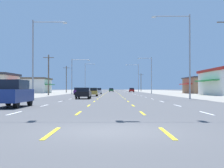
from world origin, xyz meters
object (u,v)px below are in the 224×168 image
at_px(sedan_inner_left_far, 98,91).
at_px(streetlight_right_row_2, 137,76).
at_px(hatchback_far_left_midfar, 79,91).
at_px(suv_far_left_nearest, 12,93).
at_px(streetlight_left_row_2, 86,76).
at_px(streetlight_left_row_0, 37,53).
at_px(sedan_inner_left_mid, 93,92).
at_px(streetlight_right_row_0, 186,50).
at_px(streetlight_left_row_1, 74,73).
at_px(streetlight_right_row_1, 150,73).
at_px(sedan_inner_left_near, 84,93).
at_px(hatchback_far_right_farther, 132,90).
at_px(sedan_center_turn_farthest, 112,90).

xyz_separation_m(sedan_inner_left_far, streetlight_right_row_2, (12.92, 43.66, 5.43)).
bearing_deg(sedan_inner_left_far, hatchback_far_left_midfar, -117.84).
xyz_separation_m(suv_far_left_nearest, streetlight_left_row_2, (-2.62, 94.75, 5.18)).
bearing_deg(hatchback_far_left_midfar, streetlight_left_row_0, -95.52).
height_order(sedan_inner_left_mid, streetlight_left_row_2, streetlight_left_row_2).
bearing_deg(streetlight_left_row_2, streetlight_right_row_0, -75.89).
distance_m(streetlight_left_row_1, streetlight_right_row_1, 19.41).
relative_size(streetlight_right_row_1, streetlight_left_row_2, 0.86).
bearing_deg(hatchback_far_left_midfar, streetlight_right_row_1, 35.83).
bearing_deg(sedan_inner_left_near, streetlight_left_row_0, -173.99).
bearing_deg(streetlight_right_row_1, streetlight_left_row_1, 180.00).
xyz_separation_m(suv_far_left_nearest, hatchback_far_left_midfar, (0.05, 43.82, -0.24)).
bearing_deg(hatchback_far_right_farther, sedan_inner_left_mid, -100.51).
bearing_deg(sedan_inner_left_mid, sedan_inner_left_far, 89.90).
relative_size(sedan_inner_left_far, streetlight_right_row_0, 0.41).
relative_size(sedan_inner_left_mid, streetlight_right_row_1, 0.48).
bearing_deg(streetlight_right_row_2, suv_far_left_nearest, -100.06).
height_order(hatchback_far_right_farther, streetlight_left_row_2, streetlight_left_row_2).
bearing_deg(streetlight_right_row_1, hatchback_far_right_farther, 94.89).
relative_size(sedan_inner_left_mid, streetlight_left_row_2, 0.41).
height_order(streetlight_left_row_0, streetlight_left_row_2, streetlight_left_row_2).
relative_size(hatchback_far_right_farther, streetlight_right_row_2, 0.37).
distance_m(hatchback_far_left_midfar, streetlight_right_row_1, 21.39).
distance_m(streetlight_right_row_0, streetlight_right_row_1, 38.72).
bearing_deg(streetlight_left_row_0, streetlight_left_row_2, 90.09).
bearing_deg(streetlight_left_row_2, hatchback_far_right_farther, -22.69).
bearing_deg(streetlight_right_row_1, streetlight_right_row_0, -90.23).
bearing_deg(streetlight_right_row_0, streetlight_left_row_1, 116.44).
bearing_deg(sedan_center_turn_farthest, sedan_inner_left_far, -93.70).
distance_m(streetlight_left_row_0, streetlight_right_row_1, 43.34).
distance_m(sedan_inner_left_mid, streetlight_right_row_2, 64.76).
xyz_separation_m(sedan_center_turn_farthest, streetlight_left_row_0, (-9.48, -81.31, 5.17)).
height_order(suv_far_left_nearest, sedan_inner_left_far, suv_far_left_nearest).
distance_m(sedan_inner_left_near, sedan_center_turn_farthest, 80.75).
xyz_separation_m(sedan_inner_left_far, streetlight_left_row_1, (-6.31, 4.96, 4.52)).
xyz_separation_m(sedan_inner_left_near, streetlight_left_row_2, (-6.17, 76.78, 5.45)).
height_order(hatchback_far_left_midfar, sedan_inner_left_far, hatchback_far_left_midfar).
distance_m(suv_far_left_nearest, sedan_inner_left_mid, 31.77).
bearing_deg(streetlight_right_row_0, sedan_inner_left_near, 177.25).
bearing_deg(streetlight_right_row_2, sedan_inner_left_far, -106.49).
height_order(suv_far_left_nearest, hatchback_far_left_midfar, suv_far_left_nearest).
xyz_separation_m(hatchback_far_left_midfar, sedan_center_turn_farthest, (6.92, 54.84, -0.03)).
distance_m(sedan_inner_left_far, streetlight_right_row_1, 14.74).
bearing_deg(streetlight_right_row_2, streetlight_left_row_0, -104.01).
bearing_deg(sedan_inner_left_far, streetlight_right_row_1, 20.73).
height_order(sedan_center_turn_farthest, streetlight_left_row_2, streetlight_left_row_2).
relative_size(streetlight_left_row_0, streetlight_right_row_1, 1.09).
distance_m(sedan_inner_left_far, streetlight_right_row_2, 45.86).
xyz_separation_m(sedan_center_turn_farthest, streetlight_left_row_1, (-9.39, -42.61, 4.52)).
bearing_deg(streetlight_left_row_0, sedan_inner_left_near, 6.01).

